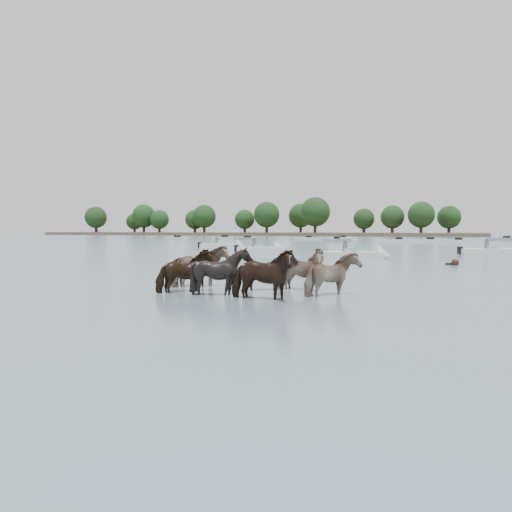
% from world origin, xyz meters
% --- Properties ---
extents(ground, '(400.00, 400.00, 0.00)m').
position_xyz_m(ground, '(0.00, 0.00, 0.00)').
color(ground, '#4D606F').
rests_on(ground, ground).
extents(shoreline, '(160.00, 30.00, 1.00)m').
position_xyz_m(shoreline, '(-70.00, 150.00, 0.50)').
color(shoreline, '#4C4233').
rests_on(shoreline, ground).
extents(pony_herd, '(7.19, 3.67, 1.70)m').
position_xyz_m(pony_herd, '(-0.41, 0.59, 0.58)').
color(pony_herd, black).
rests_on(pony_herd, ground).
extents(swimming_pony, '(0.72, 0.44, 0.44)m').
position_xyz_m(swimming_pony, '(5.35, 16.45, 0.10)').
color(swimming_pony, black).
rests_on(swimming_pony, ground).
extents(motorboat_a, '(4.51, 3.71, 1.92)m').
position_xyz_m(motorboat_a, '(-10.47, 26.91, 0.23)').
color(motorboat_a, silver).
rests_on(motorboat_a, ground).
extents(motorboat_b, '(5.21, 2.45, 1.92)m').
position_xyz_m(motorboat_b, '(-0.77, 20.75, 0.23)').
color(motorboat_b, silver).
rests_on(motorboat_b, ground).
extents(motorboat_c, '(5.76, 3.72, 1.92)m').
position_xyz_m(motorboat_c, '(8.35, 30.89, 0.23)').
color(motorboat_c, silver).
rests_on(motorboat_c, ground).
extents(motorboat_f, '(5.02, 3.96, 1.92)m').
position_xyz_m(motorboat_f, '(-18.16, 34.48, 0.23)').
color(motorboat_f, silver).
rests_on(motorboat_f, ground).
extents(distant_flotilla, '(103.38, 27.28, 0.93)m').
position_xyz_m(distant_flotilla, '(-0.26, 77.30, 0.26)').
color(distant_flotilla, silver).
rests_on(distant_flotilla, ground).
extents(treeline, '(145.85, 24.03, 12.57)m').
position_xyz_m(treeline, '(-70.59, 147.36, 6.59)').
color(treeline, '#382619').
rests_on(treeline, ground).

